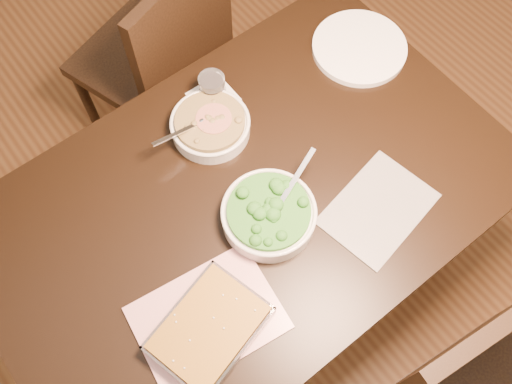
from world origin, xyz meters
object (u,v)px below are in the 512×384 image
Objects in this scene: stew_bowl at (210,125)px; dinner_plate at (359,48)px; table at (248,212)px; chair_far at (164,56)px; broccoli_bowl at (269,214)px; baking_dish at (209,329)px; wine_tumbler at (212,87)px.

stew_bowl is 0.87× the size of dinner_plate.
stew_bowl is (0.04, 0.22, 0.13)m from table.
chair_far reaches higher than stew_bowl.
baking_dish is (-0.29, -0.14, -0.01)m from broccoli_bowl.
stew_bowl is at bearing 78.70° from table.
broccoli_bowl reaches higher than baking_dish.
table is at bearing -110.46° from wine_tumbler.
stew_bowl is 0.11m from wine_tumbler.
stew_bowl is at bearing 82.56° from broccoli_bowl.
baking_dish is 3.61× the size of wine_tumbler.
chair_far reaches higher than baking_dish.
dinner_plate is at bearing 110.49° from chair_far.
baking_dish is 0.94m from dinner_plate.
wine_tumbler is (0.40, 0.54, 0.02)m from baking_dish.
broccoli_bowl is 0.62m from dinner_plate.
chair_far is at bearing 49.48° from baking_dish.
broccoli_bowl is 3.23× the size of wine_tumbler.
baking_dish is at bearing -141.61° from table.
broccoli_bowl reaches higher than wine_tumbler.
dinner_plate is at bearing 18.04° from table.
wine_tumbler is 0.30× the size of dinner_plate.
broccoli_bowl is 0.29× the size of chair_far.
stew_bowl is 0.55m from chair_far.
chair_far reaches higher than dinner_plate.
table is 1.48× the size of chair_far.
table is 0.60m from dinner_plate.
dinner_plate is at bearing 25.58° from broccoli_bowl.
stew_bowl reaches higher than table.
table is 4.95× the size of dinner_plate.
baking_dish is at bearing -154.28° from dinner_plate.
wine_tumbler reaches higher than stew_bowl.
broccoli_bowl is 0.32m from baking_dish.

